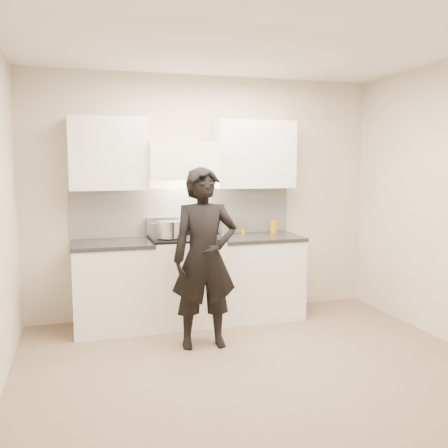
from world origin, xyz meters
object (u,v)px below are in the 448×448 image
object	(u,v)px
stove	(186,279)
wok	(194,224)
counter_right	(258,276)
utensil_crock	(222,227)
person	(205,258)

from	to	relation	value
stove	wok	xyz separation A→B (m)	(0.12, 0.14, 0.58)
stove	wok	bearing A→B (deg)	48.57
stove	counter_right	world-z (taller)	stove
stove	utensil_crock	distance (m)	0.73
counter_right	utensil_crock	xyz separation A→B (m)	(-0.37, 0.18, 0.55)
wok	person	world-z (taller)	person
counter_right	person	bearing A→B (deg)	-137.02
wok	person	xyz separation A→B (m)	(-0.11, -0.90, -0.21)
wok	counter_right	bearing A→B (deg)	-11.26
stove	person	bearing A→B (deg)	-88.63
stove	utensil_crock	xyz separation A→B (m)	(0.46, 0.18, 0.54)
stove	wok	world-z (taller)	wok
utensil_crock	wok	bearing A→B (deg)	-173.01
counter_right	wok	size ratio (longest dim) A/B	2.16
stove	utensil_crock	size ratio (longest dim) A/B	3.16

